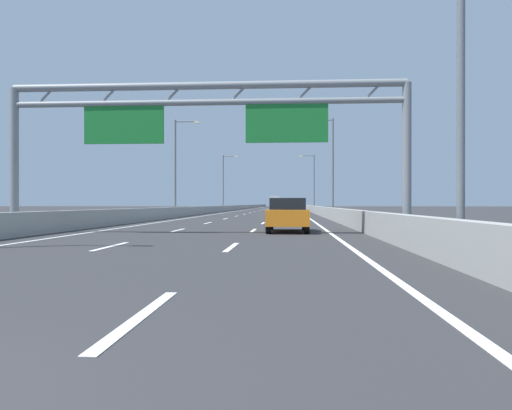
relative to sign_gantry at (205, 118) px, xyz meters
name	(u,v)px	position (x,y,z in m)	size (l,w,h in m)	color
ground_plane	(272,210)	(0.01, 81.28, -4.83)	(260.00, 260.00, 0.00)	#2D2D30
lane_dash_left_1	(111,246)	(-1.79, -6.22, -4.83)	(0.16, 3.00, 0.01)	white
lane_dash_left_2	(178,230)	(-1.79, 2.78, -4.83)	(0.16, 3.00, 0.01)	white
lane_dash_left_3	(208,223)	(-1.79, 11.78, -4.83)	(0.16, 3.00, 0.01)	white
lane_dash_left_4	(225,219)	(-1.79, 20.78, -4.83)	(0.16, 3.00, 0.01)	white
lane_dash_left_5	(237,216)	(-1.79, 29.78, -4.83)	(0.16, 3.00, 0.01)	white
lane_dash_left_6	(245,214)	(-1.79, 38.78, -4.83)	(0.16, 3.00, 0.01)	white
lane_dash_left_7	(250,213)	(-1.79, 47.78, -4.83)	(0.16, 3.00, 0.01)	white
lane_dash_left_8	(255,212)	(-1.79, 56.78, -4.83)	(0.16, 3.00, 0.01)	white
lane_dash_left_9	(258,211)	(-1.79, 65.78, -4.83)	(0.16, 3.00, 0.01)	white
lane_dash_left_10	(261,210)	(-1.79, 74.78, -4.83)	(0.16, 3.00, 0.01)	white
lane_dash_left_11	(264,210)	(-1.79, 83.78, -4.83)	(0.16, 3.00, 0.01)	white
lane_dash_left_12	(266,209)	(-1.79, 92.78, -4.83)	(0.16, 3.00, 0.01)	white
lane_dash_left_13	(267,209)	(-1.79, 101.78, -4.83)	(0.16, 3.00, 0.01)	white
lane_dash_left_14	(269,208)	(-1.79, 110.78, -4.83)	(0.16, 3.00, 0.01)	white
lane_dash_left_15	(270,208)	(-1.79, 119.78, -4.83)	(0.16, 3.00, 0.01)	white
lane_dash_left_16	(271,208)	(-1.79, 128.78, -4.83)	(0.16, 3.00, 0.01)	white
lane_dash_left_17	(272,208)	(-1.79, 137.78, -4.83)	(0.16, 3.00, 0.01)	white
lane_dash_right_0	(140,316)	(1.81, -15.22, -4.83)	(0.16, 3.00, 0.01)	white
lane_dash_right_1	(231,247)	(1.81, -6.22, -4.83)	(0.16, 3.00, 0.01)	white
lane_dash_right_2	(253,231)	(1.81, 2.78, -4.83)	(0.16, 3.00, 0.01)	white
lane_dash_right_3	(263,223)	(1.81, 11.78, -4.83)	(0.16, 3.00, 0.01)	white
lane_dash_right_4	(269,219)	(1.81, 20.78, -4.83)	(0.16, 3.00, 0.01)	white
lane_dash_right_5	(272,216)	(1.81, 29.78, -4.83)	(0.16, 3.00, 0.01)	white
lane_dash_right_6	(275,214)	(1.81, 38.78, -4.83)	(0.16, 3.00, 0.01)	white
lane_dash_right_7	(277,213)	(1.81, 47.78, -4.83)	(0.16, 3.00, 0.01)	white
lane_dash_right_8	(278,212)	(1.81, 56.78, -4.83)	(0.16, 3.00, 0.01)	white
lane_dash_right_9	(279,211)	(1.81, 65.78, -4.83)	(0.16, 3.00, 0.01)	white
lane_dash_right_10	(280,210)	(1.81, 74.78, -4.83)	(0.16, 3.00, 0.01)	white
lane_dash_right_11	(281,210)	(1.81, 83.78, -4.83)	(0.16, 3.00, 0.01)	white
lane_dash_right_12	(281,209)	(1.81, 92.78, -4.83)	(0.16, 3.00, 0.01)	white
lane_dash_right_13	(282,209)	(1.81, 101.78, -4.83)	(0.16, 3.00, 0.01)	white
lane_dash_right_14	(282,208)	(1.81, 110.78, -4.83)	(0.16, 3.00, 0.01)	white
lane_dash_right_15	(283,208)	(1.81, 119.78, -4.83)	(0.16, 3.00, 0.01)	white
lane_dash_right_16	(283,208)	(1.81, 128.78, -4.83)	(0.16, 3.00, 0.01)	white
lane_dash_right_17	(284,208)	(1.81, 137.78, -4.83)	(0.16, 3.00, 0.01)	white
edge_line_left	(240,211)	(-5.24, 69.28, -4.83)	(0.16, 176.00, 0.01)	white
edge_line_right	(299,211)	(5.26, 69.28, -4.83)	(0.16, 176.00, 0.01)	white
barrier_left	(242,207)	(-6.89, 91.28, -4.36)	(0.45, 220.00, 0.95)	#9E9E99
barrier_right	(304,207)	(6.91, 91.28, -4.36)	(0.45, 220.00, 0.95)	#9E9E99
sign_gantry	(205,118)	(0.00, 0.00, 0.00)	(16.89, 0.36, 6.36)	gray
streetlamp_right_near	(451,37)	(7.48, -8.10, 0.56)	(2.58, 0.28, 9.50)	slate
streetlamp_left_mid	(178,162)	(-7.45, 28.05, 0.56)	(2.58, 0.28, 9.50)	slate
streetlamp_right_mid	(330,161)	(7.48, 28.05, 0.56)	(2.58, 0.28, 9.50)	slate
streetlamp_left_far	(225,179)	(-7.45, 64.19, 0.56)	(2.58, 0.28, 9.50)	slate
streetlamp_right_far	(313,179)	(7.48, 64.19, 0.56)	(2.58, 0.28, 9.50)	slate
red_car	(289,206)	(3.47, 113.29, -4.09)	(1.79, 4.12, 1.44)	red
orange_car	(288,215)	(3.43, 2.07, -4.06)	(1.83, 4.28, 1.53)	orange
blue_car	(291,207)	(3.72, 50.65, -4.11)	(1.84, 4.56, 1.39)	#2347AD
green_car	(289,205)	(3.55, 119.49, -4.03)	(1.72, 4.41, 1.57)	#1E7A38
box_truck	(275,202)	(0.10, 104.14, -3.15)	(2.35, 8.11, 3.12)	silver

